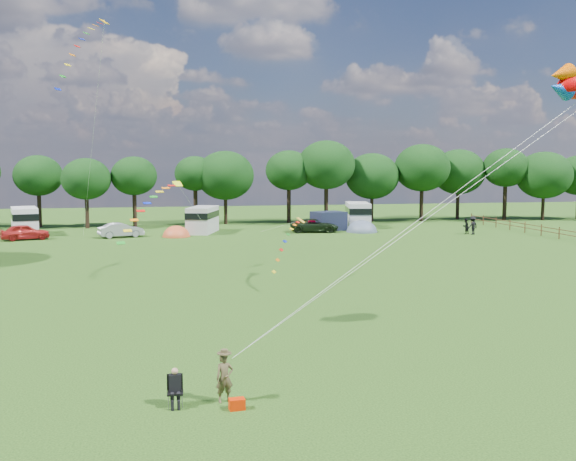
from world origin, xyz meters
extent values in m
plane|color=black|center=(0.00, 0.00, 0.00)|extent=(180.00, 180.00, 0.00)
cylinder|color=black|center=(-20.03, 56.31, 1.95)|extent=(0.47, 0.47, 3.90)
ellipsoid|color=black|center=(-20.03, 56.31, 6.00)|extent=(5.58, 5.58, 4.74)
cylinder|color=black|center=(-14.36, 53.27, 1.78)|extent=(0.44, 0.44, 3.56)
ellipsoid|color=black|center=(-14.36, 53.27, 5.64)|extent=(5.56, 5.56, 4.73)
cylinder|color=black|center=(-9.09, 54.23, 1.98)|extent=(0.47, 0.47, 3.95)
ellipsoid|color=black|center=(-9.09, 54.23, 5.95)|extent=(5.33, 5.33, 4.53)
cylinder|color=black|center=(-1.92, 56.03, 2.17)|extent=(0.50, 0.50, 4.33)
ellipsoid|color=black|center=(-1.92, 56.03, 6.19)|extent=(4.95, 4.95, 4.21)
cylinder|color=black|center=(1.70, 55.56, 1.66)|extent=(0.43, 0.43, 3.31)
ellipsoid|color=black|center=(1.70, 55.56, 5.95)|extent=(7.03, 7.03, 5.98)
cylinder|color=black|center=(9.66, 55.80, 2.18)|extent=(0.50, 0.50, 4.36)
ellipsoid|color=black|center=(9.66, 55.80, 6.56)|extent=(5.84, 5.84, 4.97)
cylinder|color=black|center=(14.25, 54.92, 2.27)|extent=(0.51, 0.51, 4.55)
ellipsoid|color=black|center=(14.25, 54.92, 7.23)|extent=(7.15, 7.15, 6.08)
cylinder|color=black|center=(20.49, 55.63, 1.61)|extent=(0.42, 0.42, 3.21)
ellipsoid|color=black|center=(20.49, 55.63, 5.80)|extent=(6.90, 6.90, 5.86)
cylinder|color=black|center=(26.98, 54.96, 2.09)|extent=(0.48, 0.48, 4.17)
ellipsoid|color=black|center=(26.98, 54.96, 6.86)|extent=(7.16, 7.16, 6.09)
cylinder|color=black|center=(32.97, 56.89, 1.83)|extent=(0.45, 0.45, 3.66)
ellipsoid|color=black|center=(32.97, 56.89, 6.31)|extent=(7.05, 7.05, 5.99)
cylinder|color=black|center=(38.41, 54.37, 2.32)|extent=(0.52, 0.52, 4.65)
ellipsoid|color=black|center=(38.41, 54.37, 6.88)|extent=(5.96, 5.96, 5.06)
cylinder|color=black|center=(43.16, 53.04, 1.59)|extent=(0.42, 0.42, 3.19)
ellipsoid|color=black|center=(43.16, 53.04, 5.89)|extent=(7.23, 7.23, 6.14)
cylinder|color=#472D19|center=(32.00, 33.00, 0.60)|extent=(0.12, 0.12, 1.20)
cylinder|color=#472D19|center=(32.00, 31.50, 0.95)|extent=(0.08, 3.00, 0.08)
cylinder|color=#472D19|center=(32.00, 31.50, 0.55)|extent=(0.08, 3.00, 0.08)
cylinder|color=#472D19|center=(32.00, 36.00, 0.60)|extent=(0.12, 0.12, 1.20)
cylinder|color=#472D19|center=(32.00, 34.50, 0.95)|extent=(0.08, 3.00, 0.08)
cylinder|color=#472D19|center=(32.00, 34.50, 0.55)|extent=(0.08, 3.00, 0.08)
cylinder|color=#472D19|center=(32.00, 39.00, 0.60)|extent=(0.12, 0.12, 1.20)
cylinder|color=#472D19|center=(32.00, 37.50, 0.95)|extent=(0.08, 3.00, 0.08)
cylinder|color=#472D19|center=(32.00, 37.50, 0.55)|extent=(0.08, 3.00, 0.08)
cylinder|color=#472D19|center=(32.00, 42.00, 0.60)|extent=(0.12, 0.12, 1.20)
cylinder|color=#472D19|center=(32.00, 40.50, 0.95)|extent=(0.08, 3.00, 0.08)
cylinder|color=#472D19|center=(32.00, 40.50, 0.55)|extent=(0.08, 3.00, 0.08)
cylinder|color=#472D19|center=(32.00, 45.00, 0.60)|extent=(0.12, 0.12, 1.20)
cylinder|color=#472D19|center=(32.00, 43.50, 0.95)|extent=(0.08, 3.00, 0.08)
cylinder|color=#472D19|center=(32.00, 43.50, 0.55)|extent=(0.08, 3.00, 0.08)
cylinder|color=#472D19|center=(32.00, 48.00, 0.60)|extent=(0.12, 0.12, 1.20)
cylinder|color=#472D19|center=(32.00, 46.50, 0.95)|extent=(0.08, 3.00, 0.08)
cylinder|color=#472D19|center=(32.00, 46.50, 0.55)|extent=(0.08, 3.00, 0.08)
cylinder|color=#472D19|center=(32.00, 51.00, 0.60)|extent=(0.12, 0.12, 1.20)
cylinder|color=#472D19|center=(32.00, 49.50, 0.95)|extent=(0.08, 3.00, 0.08)
cylinder|color=#472D19|center=(32.00, 49.50, 0.55)|extent=(0.08, 3.00, 0.08)
imported|color=#AB1C1A|center=(-19.02, 42.55, 0.76)|extent=(4.91, 3.11, 1.53)
imported|color=gray|center=(-10.05, 43.05, 0.73)|extent=(4.40, 2.72, 1.46)
imported|color=maroon|center=(11.19, 46.11, 0.64)|extent=(4.51, 2.40, 1.29)
imported|color=black|center=(10.10, 44.02, 0.73)|extent=(5.62, 3.15, 1.45)
cube|color=white|center=(-19.98, 47.46, 1.42)|extent=(3.68, 6.08, 2.84)
cube|color=black|center=(-19.98, 47.46, 2.00)|extent=(3.75, 6.20, 0.67)
cylinder|color=black|center=(-19.56, 45.73, 0.40)|extent=(0.84, 0.47, 0.80)
cylinder|color=black|center=(-20.40, 49.20, 0.40)|extent=(0.84, 0.47, 0.80)
cube|color=#B1B1B3|center=(-1.74, 45.95, 1.38)|extent=(3.90, 5.99, 2.77)
cube|color=black|center=(-1.74, 45.95, 1.95)|extent=(3.98, 6.11, 0.66)
cylinder|color=black|center=(-2.25, 44.29, 0.39)|extent=(0.83, 0.51, 0.78)
cylinder|color=black|center=(-1.22, 47.62, 0.39)|extent=(0.83, 0.51, 0.78)
cube|color=silver|center=(16.34, 48.35, 1.44)|extent=(3.57, 6.12, 2.87)
cube|color=black|center=(16.34, 48.35, 2.02)|extent=(3.64, 6.24, 0.68)
cylinder|color=black|center=(15.97, 46.58, 0.40)|extent=(0.85, 0.46, 0.81)
cylinder|color=black|center=(16.71, 50.12, 0.40)|extent=(0.85, 0.46, 0.81)
ellipsoid|color=#CD5129|center=(-4.63, 42.48, 0.02)|extent=(2.70, 3.10, 2.22)
cylinder|color=#CD5129|center=(-4.63, 42.48, 0.04)|extent=(2.83, 2.83, 0.08)
ellipsoid|color=#4D5B6E|center=(15.18, 43.25, 0.02)|extent=(3.23, 3.71, 2.52)
cylinder|color=#4D5B6E|center=(15.18, 43.25, 0.04)|extent=(3.39, 3.39, 0.08)
cube|color=black|center=(12.14, 45.81, 1.03)|extent=(3.93, 3.51, 2.07)
imported|color=#4C4228|center=(-4.33, -3.80, 0.75)|extent=(0.61, 0.45, 1.51)
cylinder|color=#99999E|center=(-6.02, -4.09, 0.21)|extent=(0.02, 0.02, 0.42)
cylinder|color=#99999E|center=(-5.62, -4.09, 0.21)|extent=(0.02, 0.02, 0.42)
cylinder|color=#99999E|center=(-6.02, -3.69, 0.21)|extent=(0.02, 0.02, 0.42)
cylinder|color=#99999E|center=(-5.62, -3.69, 0.21)|extent=(0.02, 0.02, 0.42)
cube|color=black|center=(-5.82, -3.89, 0.42)|extent=(0.50, 0.48, 0.05)
cube|color=black|center=(-5.82, -3.67, 0.69)|extent=(0.48, 0.07, 0.51)
cube|color=black|center=(-5.82, -3.85, 0.72)|extent=(0.36, 0.24, 0.53)
sphere|color=tan|center=(-5.82, -3.87, 1.08)|extent=(0.20, 0.20, 0.20)
cube|color=red|center=(-4.04, -4.48, 0.17)|extent=(0.49, 0.35, 0.33)
cone|color=#E65B00|center=(9.32, 0.24, 10.74)|extent=(1.23, 1.00, 0.92)
cone|color=#0747C2|center=(9.32, 0.24, 10.20)|extent=(1.23, 1.00, 0.92)
cube|color=#FFB700|center=(-9.90, 27.16, 17.67)|extent=(0.73, 0.77, 0.36)
cube|color=red|center=(-10.17, 26.67, 17.44)|extent=(0.46, 0.58, 0.10)
cube|color=orange|center=(-10.44, 26.17, 17.18)|extent=(0.46, 0.58, 0.11)
cube|color=yellow|center=(-10.71, 25.68, 16.83)|extent=(0.45, 0.58, 0.12)
cube|color=#198C1E|center=(-10.98, 25.18, 16.41)|extent=(0.45, 0.57, 0.13)
cube|color=#0C1EB2|center=(-11.25, 24.69, 15.90)|extent=(0.45, 0.57, 0.14)
cube|color=red|center=(-11.52, 24.19, 15.32)|extent=(0.44, 0.57, 0.15)
cube|color=orange|center=(-11.79, 23.70, 14.65)|extent=(0.44, 0.57, 0.16)
cube|color=yellow|center=(-12.06, 23.20, 13.91)|extent=(0.43, 0.56, 0.17)
cube|color=#198C1E|center=(-12.33, 22.71, 13.08)|extent=(0.43, 0.56, 0.17)
cube|color=#0C1EB2|center=(-12.60, 22.21, 12.18)|extent=(0.42, 0.56, 0.18)
cube|color=#EAF217|center=(-4.95, 22.03, 5.93)|extent=(0.74, 0.70, 0.36)
cube|color=red|center=(-5.36, 21.58, 5.82)|extent=(0.58, 0.41, 0.10)
cube|color=orange|center=(-5.76, 21.13, 5.67)|extent=(0.58, 0.41, 0.11)
cube|color=yellow|center=(-6.17, 20.68, 5.44)|extent=(0.58, 0.41, 0.12)
cube|color=#198C1E|center=(-6.57, 20.23, 5.14)|extent=(0.58, 0.40, 0.13)
cube|color=#0C1EB2|center=(-6.98, 19.78, 4.75)|extent=(0.58, 0.40, 0.14)
cube|color=red|center=(-7.38, 19.33, 4.28)|extent=(0.57, 0.39, 0.15)
cube|color=orange|center=(-7.79, 18.88, 3.73)|extent=(0.57, 0.39, 0.16)
cube|color=yellow|center=(-8.19, 18.43, 3.10)|extent=(0.57, 0.38, 0.16)
cube|color=#198C1E|center=(-8.60, 17.98, 2.40)|extent=(0.57, 0.38, 0.17)
cube|color=yellow|center=(2.65, 17.02, 3.70)|extent=(0.66, 0.70, 0.34)
cube|color=red|center=(2.33, 16.48, 3.63)|extent=(0.39, 0.55, 0.10)
cube|color=orange|center=(2.02, 15.94, 3.51)|extent=(0.39, 0.55, 0.11)
cube|color=yellow|center=(1.70, 15.40, 3.32)|extent=(0.39, 0.54, 0.11)
cube|color=#198C1E|center=(1.39, 14.86, 3.05)|extent=(0.38, 0.54, 0.12)
cube|color=#0C1EB2|center=(1.07, 14.32, 2.70)|extent=(0.38, 0.54, 0.13)
cube|color=red|center=(0.76, 13.78, 2.27)|extent=(0.38, 0.54, 0.14)
cube|color=orange|center=(0.44, 13.24, 1.75)|extent=(0.37, 0.54, 0.15)
cube|color=yellow|center=(0.13, 12.70, 1.16)|extent=(0.37, 0.53, 0.15)
imported|color=black|center=(25.24, 39.18, 0.82)|extent=(0.92, 0.76, 1.63)
imported|color=black|center=(25.70, 38.49, 0.96)|extent=(1.37, 1.02, 1.92)
camera|label=1|loc=(-6.15, -22.76, 7.21)|focal=40.00mm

